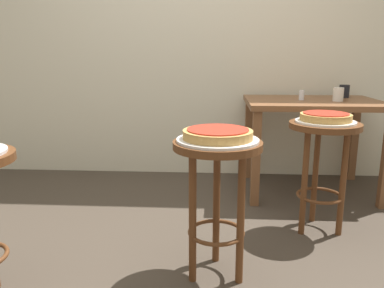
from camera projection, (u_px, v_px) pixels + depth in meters
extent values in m
plane|color=#42382D|center=(184.00, 264.00, 1.99)|extent=(6.00, 6.00, 0.00)
cube|color=beige|center=(199.00, 3.00, 3.25)|extent=(6.00, 0.10, 3.00)
cylinder|color=#5B3319|center=(218.00, 145.00, 1.76)|extent=(0.41, 0.41, 0.03)
cylinder|color=#5B3319|center=(216.00, 203.00, 1.96)|extent=(0.04, 0.04, 0.64)
cylinder|color=#5B3319|center=(193.00, 219.00, 1.78)|extent=(0.04, 0.04, 0.64)
cylinder|color=#5B3319|center=(241.00, 220.00, 1.76)|extent=(0.04, 0.04, 0.64)
torus|color=#5B3319|center=(216.00, 232.00, 1.86)|extent=(0.28, 0.28, 0.02)
cylinder|color=silver|center=(218.00, 140.00, 1.75)|extent=(0.38, 0.38, 0.01)
cylinder|color=tan|center=(218.00, 134.00, 1.75)|extent=(0.32, 0.32, 0.04)
cylinder|color=red|center=(218.00, 130.00, 1.74)|extent=(0.28, 0.28, 0.01)
cylinder|color=#5B3319|center=(325.00, 126.00, 2.24)|extent=(0.41, 0.41, 0.03)
cylinder|color=#5B3319|center=(315.00, 174.00, 2.45)|extent=(0.04, 0.04, 0.64)
cylinder|color=#5B3319|center=(304.00, 183.00, 2.26)|extent=(0.04, 0.04, 0.64)
cylinder|color=#5B3319|center=(343.00, 184.00, 2.25)|extent=(0.04, 0.04, 0.64)
torus|color=#5B3319|center=(319.00, 195.00, 2.34)|extent=(0.28, 0.28, 0.02)
cylinder|color=white|center=(325.00, 122.00, 2.24)|extent=(0.35, 0.35, 0.01)
cylinder|color=tan|center=(326.00, 117.00, 2.23)|extent=(0.29, 0.29, 0.04)
cylinder|color=red|center=(326.00, 113.00, 2.23)|extent=(0.26, 0.26, 0.01)
cube|color=brown|center=(313.00, 103.00, 2.92)|extent=(1.00, 0.75, 0.04)
cube|color=brown|center=(256.00, 159.00, 2.71)|extent=(0.06, 0.06, 0.69)
cube|color=brown|center=(248.00, 139.00, 3.34)|extent=(0.06, 0.06, 0.69)
cube|color=brown|center=(354.00, 141.00, 3.29)|extent=(0.06, 0.06, 0.69)
cylinder|color=silver|center=(338.00, 94.00, 2.82)|extent=(0.08, 0.08, 0.10)
cylinder|color=black|center=(344.00, 91.00, 3.06)|extent=(0.08, 0.08, 0.10)
cylinder|color=white|center=(302.00, 95.00, 2.90)|extent=(0.04, 0.04, 0.07)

